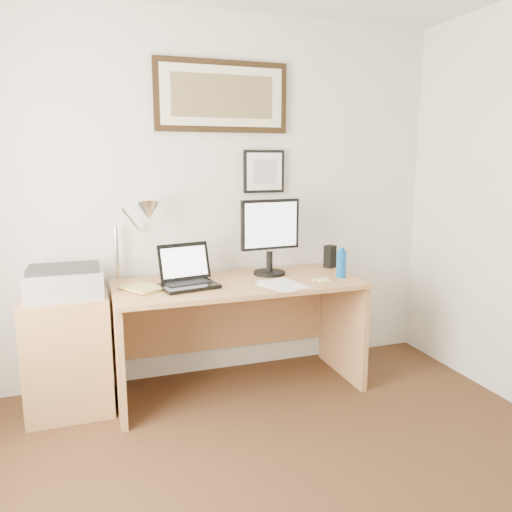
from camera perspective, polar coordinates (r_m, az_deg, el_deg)
name	(u,v)px	position (r m, az deg, el deg)	size (l,w,h in m)	color
wall_back	(202,201)	(3.50, -6.24, 6.25)	(3.50, 0.02, 2.50)	silver
side_cabinet	(68,355)	(3.30, -20.66, -10.50)	(0.50, 0.40, 0.73)	#B07949
water_bottle	(341,264)	(3.41, 9.72, -0.90)	(0.06, 0.06, 0.18)	#0D54B4
bottle_cap	(342,249)	(3.39, 9.78, 0.79)	(0.03, 0.03, 0.02)	#0D54B4
speaker	(330,257)	(3.70, 8.45, -0.06)	(0.07, 0.06, 0.17)	black
paper_sheet_a	(282,286)	(3.16, 2.94, -3.40)	(0.20, 0.29, 0.00)	white
paper_sheet_b	(283,284)	(3.18, 3.06, -3.27)	(0.22, 0.32, 0.00)	white
sticky_pad	(323,280)	(3.29, 7.63, -2.76)	(0.09, 0.09, 0.01)	#F6F174
marker_pen	(321,279)	(3.32, 7.39, -2.63)	(0.02, 0.02, 0.14)	white
book	(130,291)	(3.09, -14.22, -3.92)	(0.18, 0.25, 0.02)	#D3BB63
desk	(235,312)	(3.41, -2.45, -6.45)	(1.60, 0.70, 0.75)	#B07949
laptop	(187,277)	(3.17, -7.87, -2.39)	(0.38, 0.36, 0.26)	black
lcd_monitor	(270,233)	(3.40, 1.62, 2.63)	(0.42, 0.22, 0.52)	black
printer	(64,282)	(3.19, -21.05, -2.75)	(0.44, 0.34, 0.18)	#A1A0A3
desk_lamp	(145,215)	(3.25, -12.54, 4.59)	(0.29, 0.27, 0.53)	silver
picture_large	(222,96)	(3.52, -3.89, 17.73)	(0.92, 0.04, 0.47)	black
picture_small	(264,172)	(3.59, 0.91, 9.63)	(0.30, 0.03, 0.30)	black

